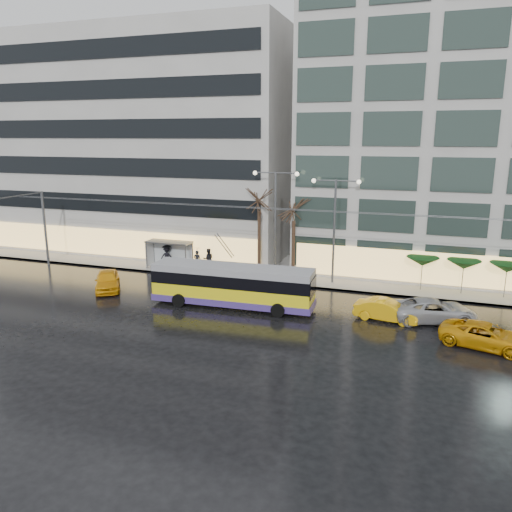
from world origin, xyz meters
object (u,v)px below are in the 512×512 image
at_px(trolleybus, 232,287).
at_px(street_lamp_near, 275,210).
at_px(taxi_a, 108,280).
at_px(bus_shelter, 167,248).

bearing_deg(trolleybus, street_lamp_near, 84.09).
height_order(trolleybus, taxi_a, trolleybus).
relative_size(trolleybus, street_lamp_near, 1.31).
bearing_deg(trolleybus, bus_shelter, 140.86).
bearing_deg(taxi_a, bus_shelter, 45.95).
xyz_separation_m(trolleybus, street_lamp_near, (0.82, 7.90, 4.52)).
bearing_deg(bus_shelter, trolleybus, -39.14).
height_order(bus_shelter, taxi_a, bus_shelter).
relative_size(street_lamp_near, taxi_a, 1.97).
bearing_deg(taxi_a, trolleybus, -36.06).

